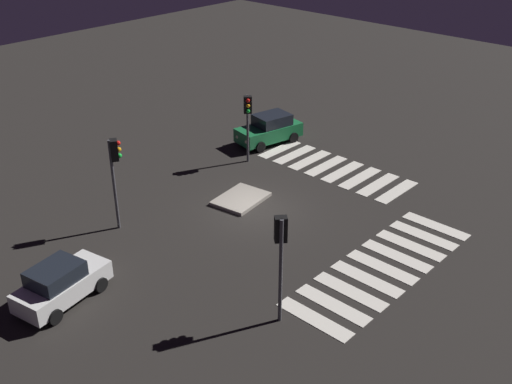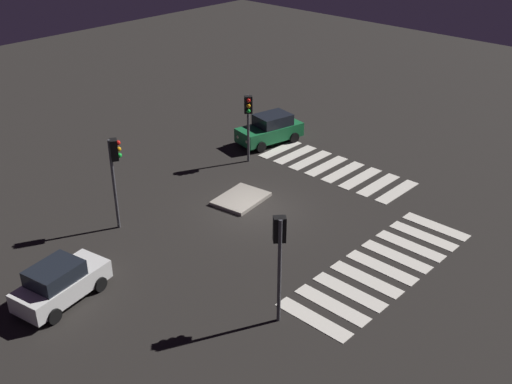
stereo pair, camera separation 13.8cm
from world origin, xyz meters
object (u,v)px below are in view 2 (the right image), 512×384
at_px(traffic_light_south, 279,243).
at_px(traffic_light_north, 248,113).
at_px(traffic_island, 241,199).
at_px(car_green, 270,129).
at_px(car_white, 60,283).
at_px(traffic_light_west, 115,162).

xyz_separation_m(traffic_light_south, traffic_light_north, (9.23, 10.35, -0.25)).
height_order(traffic_island, car_green, car_green).
distance_m(car_white, traffic_light_west, 6.19).
bearing_deg(traffic_light_south, car_green, -5.85).
distance_m(car_green, traffic_light_north, 3.83).
bearing_deg(car_green, traffic_light_north, 30.85).
bearing_deg(car_white, car_green, 4.22).
bearing_deg(car_white, traffic_island, -7.27).
bearing_deg(car_green, traffic_island, 42.54).
xyz_separation_m(car_green, traffic_light_south, (-12.23, -11.40, 2.38)).
bearing_deg(traffic_light_north, car_green, 151.77).
height_order(car_green, car_white, car_green).
xyz_separation_m(car_white, traffic_light_south, (4.89, -6.78, 2.44)).
relative_size(car_green, traffic_light_west, 0.97).
xyz_separation_m(traffic_island, car_white, (-10.52, -0.67, 0.72)).
xyz_separation_m(traffic_island, traffic_light_south, (-5.63, -7.44, 3.16)).
bearing_deg(traffic_light_west, traffic_light_south, -57.37).
distance_m(traffic_island, traffic_light_south, 9.85).
relative_size(car_white, traffic_light_south, 0.93).
height_order(car_white, traffic_light_south, traffic_light_south).
bearing_deg(car_green, traffic_light_south, 54.58).
bearing_deg(traffic_island, traffic_light_west, 158.56).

